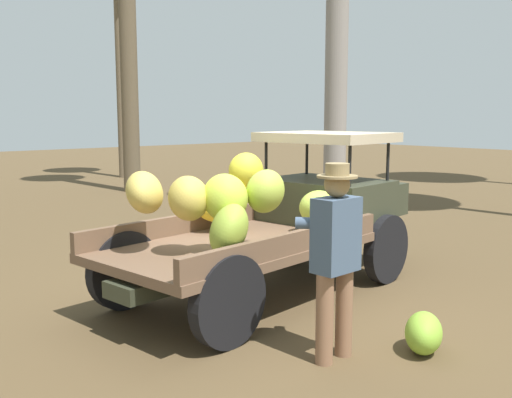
% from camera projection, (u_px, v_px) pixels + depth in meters
% --- Properties ---
extents(ground_plane, '(60.00, 60.00, 0.00)m').
position_uv_depth(ground_plane, '(270.00, 296.00, 6.82)').
color(ground_plane, brown).
extents(truck, '(4.59, 2.19, 1.87)m').
position_uv_depth(truck, '(285.00, 214.00, 6.99)').
color(truck, '#353828').
rests_on(truck, ground).
extents(farmer, '(0.53, 0.46, 1.70)m').
position_uv_depth(farmer, '(335.00, 250.00, 4.92)').
color(farmer, '#8A6145').
rests_on(farmer, ground).
extents(loose_banana_bunch, '(0.62, 0.55, 0.38)m').
position_uv_depth(loose_banana_bunch, '(424.00, 333.00, 5.16)').
color(loose_banana_bunch, '#89BB37').
rests_on(loose_banana_bunch, ground).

